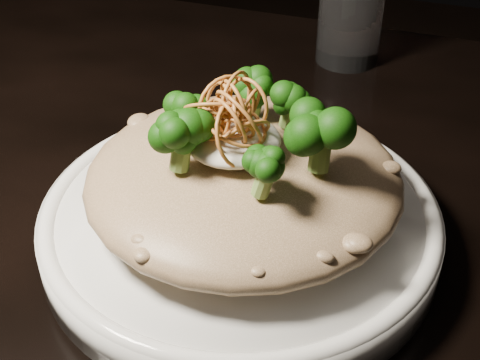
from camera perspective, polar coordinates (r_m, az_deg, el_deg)
name	(u,v)px	position (r m, az deg, el deg)	size (l,w,h in m)	color
table	(287,304)	(0.57, 4.07, -10.51)	(1.10, 0.80, 0.75)	black
plate	(240,224)	(0.49, 0.00, -3.74)	(0.29, 0.29, 0.03)	white
risotto	(244,178)	(0.47, 0.31, 0.17)	(0.23, 0.23, 0.05)	brown
broccoli	(250,123)	(0.45, 0.89, 4.86)	(0.12, 0.12, 0.04)	black
cheese	(233,140)	(0.45, -0.60, 3.43)	(0.07, 0.07, 0.02)	silver
shallots	(231,106)	(0.44, -0.80, 6.34)	(0.05, 0.05, 0.03)	brown
drinking_glass	(351,8)	(0.74, 9.48, 14.28)	(0.07, 0.07, 0.12)	white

